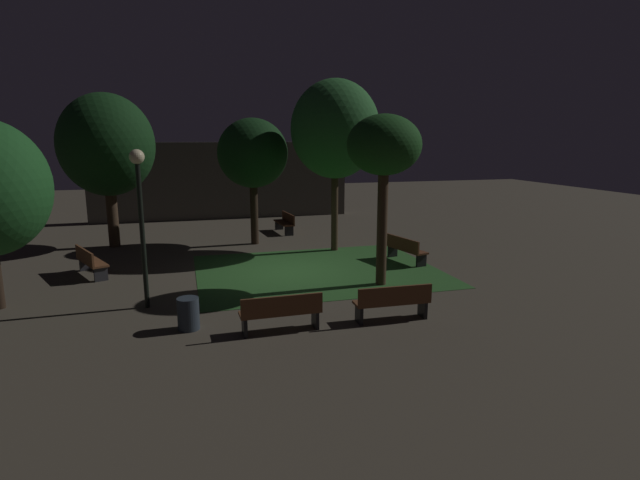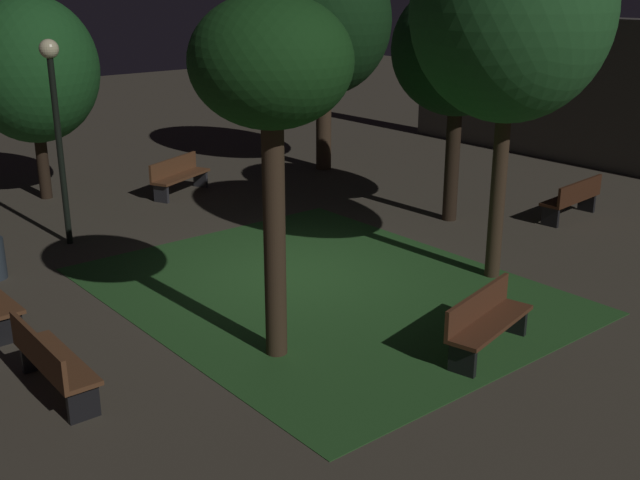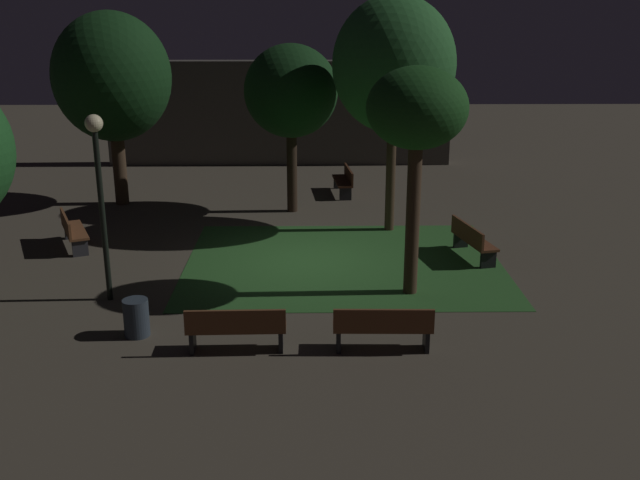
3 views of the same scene
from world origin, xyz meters
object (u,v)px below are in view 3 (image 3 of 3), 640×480
(trash_bin, at_px, (136,318))
(tree_tall_center, at_px, (417,112))
(tree_right_canopy, at_px, (394,65))
(lamp_post_near_wall, at_px, (99,174))
(tree_near_wall, at_px, (112,78))
(bench_front_left, at_px, (345,180))
(bench_corner, at_px, (472,239))
(bench_back_row, at_px, (236,328))
(tree_back_left, at_px, (291,92))
(bench_by_lamp, at_px, (72,230))
(bench_near_trees, at_px, (383,327))

(trash_bin, bearing_deg, tree_tall_center, 21.17)
(tree_right_canopy, xyz_separation_m, lamp_post_near_wall, (-6.50, -5.04, -1.77))
(tree_tall_center, xyz_separation_m, lamp_post_near_wall, (-6.47, -0.32, -1.19))
(lamp_post_near_wall, distance_m, trash_bin, 3.14)
(trash_bin, bearing_deg, tree_near_wall, 105.24)
(bench_front_left, xyz_separation_m, bench_corner, (2.86, -6.51, 0.00))
(bench_back_row, height_order, tree_back_left, tree_back_left)
(lamp_post_near_wall, bearing_deg, tree_back_left, 62.00)
(bench_by_lamp, bearing_deg, tree_near_wall, 87.48)
(tree_right_canopy, bearing_deg, tree_near_wall, 160.18)
(bench_near_trees, height_order, trash_bin, bench_near_trees)
(tree_back_left, bearing_deg, trash_bin, -107.30)
(bench_back_row, xyz_separation_m, bench_corner, (5.34, 5.15, 0.00))
(bench_corner, bearing_deg, trash_bin, -148.84)
(bench_near_trees, bearing_deg, bench_back_row, 180.00)
(tree_right_canopy, height_order, lamp_post_near_wall, tree_right_canopy)
(bench_by_lamp, height_order, bench_front_left, same)
(bench_corner, bearing_deg, bench_back_row, -136.02)
(bench_corner, distance_m, lamp_post_near_wall, 8.98)
(tree_near_wall, bearing_deg, tree_tall_center, -43.23)
(bench_by_lamp, relative_size, tree_back_left, 0.37)
(tree_tall_center, bearing_deg, bench_back_row, -140.90)
(tree_back_left, distance_m, trash_bin, 9.81)
(bench_near_trees, relative_size, tree_tall_center, 0.37)
(bench_near_trees, xyz_separation_m, tree_back_left, (-1.86, 9.58, 3.12))
(bench_back_row, height_order, tree_near_wall, tree_near_wall)
(bench_front_left, xyz_separation_m, lamp_post_near_wall, (-5.43, -9.12, 2.26))
(lamp_post_near_wall, bearing_deg, tree_near_wall, 101.88)
(tree_back_left, xyz_separation_m, tree_right_canopy, (2.76, -2.00, 0.91))
(bench_front_left, height_order, trash_bin, bench_front_left)
(bench_near_trees, relative_size, tree_right_canopy, 0.29)
(tree_right_canopy, bearing_deg, lamp_post_near_wall, -142.22)
(tree_right_canopy, distance_m, lamp_post_near_wall, 8.41)
(tree_right_canopy, bearing_deg, bench_front_left, 104.69)
(bench_front_left, relative_size, lamp_post_near_wall, 0.46)
(bench_near_trees, xyz_separation_m, lamp_post_near_wall, (-5.60, 2.54, 2.26))
(bench_by_lamp, relative_size, tree_tall_center, 0.38)
(bench_front_left, distance_m, tree_tall_center, 9.51)
(tree_back_left, bearing_deg, tree_tall_center, -67.85)
(bench_front_left, xyz_separation_m, tree_tall_center, (1.04, -8.80, 3.45))
(tree_tall_center, height_order, trash_bin, tree_tall_center)
(tree_tall_center, relative_size, tree_back_left, 0.98)
(bench_near_trees, height_order, bench_front_left, same)
(bench_corner, distance_m, trash_bin, 8.54)
(bench_corner, xyz_separation_m, tree_tall_center, (-1.82, -2.29, 3.45))
(bench_front_left, bearing_deg, bench_by_lamp, -142.72)
(tree_right_canopy, bearing_deg, bench_by_lamp, -169.98)
(bench_corner, bearing_deg, tree_near_wall, 151.68)
(bench_back_row, xyz_separation_m, lamp_post_near_wall, (-2.95, 2.54, 2.26))
(tree_tall_center, distance_m, tree_back_left, 7.26)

